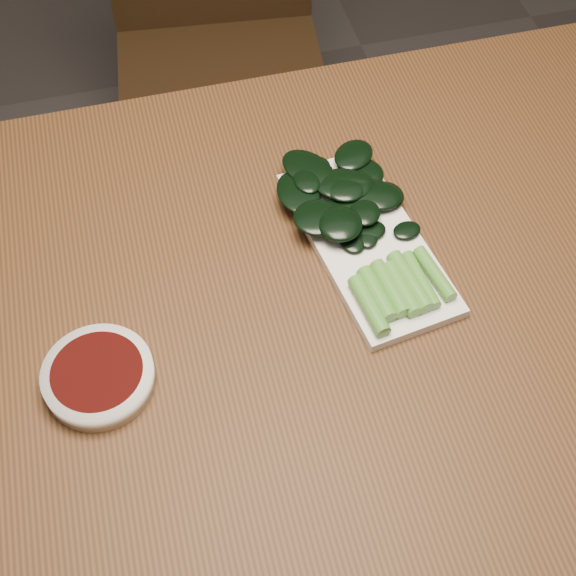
{
  "coord_description": "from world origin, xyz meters",
  "views": [
    {
      "loc": [
        -0.16,
        -0.54,
        1.56
      ],
      "look_at": [
        -0.02,
        0.0,
        0.76
      ],
      "focal_mm": 50.0,
      "sensor_mm": 36.0,
      "label": 1
    }
  ],
  "objects_px": {
    "sauce_bowl": "(99,376)",
    "chair_far": "(218,40)",
    "serving_plate": "(367,242)",
    "gai_lan": "(355,215)",
    "table": "(301,323)"
  },
  "relations": [
    {
      "from": "sauce_bowl",
      "to": "chair_far",
      "type": "bearing_deg",
      "value": 71.45
    },
    {
      "from": "chair_far",
      "to": "serving_plate",
      "type": "xyz_separation_m",
      "value": [
        0.05,
        -0.79,
        0.27
      ]
    },
    {
      "from": "serving_plate",
      "to": "gai_lan",
      "type": "height_order",
      "value": "gai_lan"
    },
    {
      "from": "table",
      "to": "sauce_bowl",
      "type": "distance_m",
      "value": 0.28
    },
    {
      "from": "serving_plate",
      "to": "gai_lan",
      "type": "xyz_separation_m",
      "value": [
        -0.01,
        0.03,
        0.02
      ]
    },
    {
      "from": "table",
      "to": "chair_far",
      "type": "height_order",
      "value": "chair_far"
    },
    {
      "from": "chair_far",
      "to": "serving_plate",
      "type": "bearing_deg",
      "value": -79.68
    },
    {
      "from": "chair_far",
      "to": "gai_lan",
      "type": "relative_size",
      "value": 2.81
    },
    {
      "from": "table",
      "to": "gai_lan",
      "type": "height_order",
      "value": "gai_lan"
    },
    {
      "from": "table",
      "to": "chair_far",
      "type": "distance_m",
      "value": 0.86
    },
    {
      "from": "table",
      "to": "chair_far",
      "type": "xyz_separation_m",
      "value": [
        0.05,
        0.84,
        -0.19
      ]
    },
    {
      "from": "serving_plate",
      "to": "gai_lan",
      "type": "bearing_deg",
      "value": 103.84
    },
    {
      "from": "serving_plate",
      "to": "table",
      "type": "bearing_deg",
      "value": -153.96
    },
    {
      "from": "sauce_bowl",
      "to": "gai_lan",
      "type": "distance_m",
      "value": 0.38
    },
    {
      "from": "chair_far",
      "to": "sauce_bowl",
      "type": "height_order",
      "value": "chair_far"
    }
  ]
}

